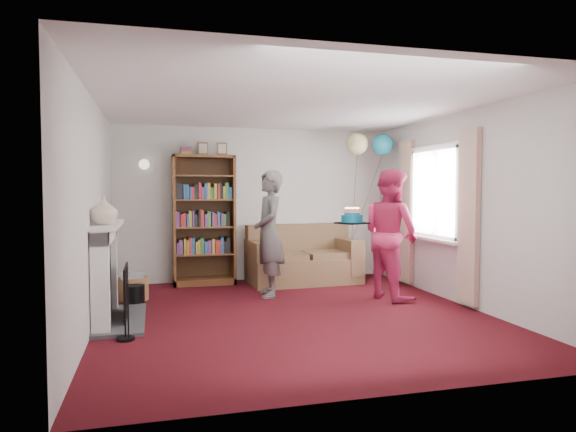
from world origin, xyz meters
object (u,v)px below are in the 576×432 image
object	(u,v)px
sofa	(302,261)
bookcase	(204,221)
person_magenta	(391,234)
birthday_cake	(352,219)
person_striped	(269,234)

from	to	relation	value
sofa	bookcase	bearing A→B (deg)	168.86
person_magenta	sofa	bearing A→B (deg)	12.88
bookcase	birthday_cake	bearing A→B (deg)	-40.86
person_striped	person_magenta	distance (m)	1.68
bookcase	birthday_cake	size ratio (longest dim) A/B	6.37
bookcase	sofa	size ratio (longest dim) A/B	1.29
person_magenta	person_striped	bearing A→B (deg)	54.67
person_striped	birthday_cake	world-z (taller)	person_striped
bookcase	person_striped	size ratio (longest dim) A/B	1.27
person_striped	person_magenta	size ratio (longest dim) A/B	0.99
bookcase	sofa	world-z (taller)	bookcase
person_striped	person_magenta	world-z (taller)	person_magenta
sofa	person_striped	distance (m)	1.32
birthday_cake	sofa	bearing A→B (deg)	102.57
sofa	birthday_cake	size ratio (longest dim) A/B	4.94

